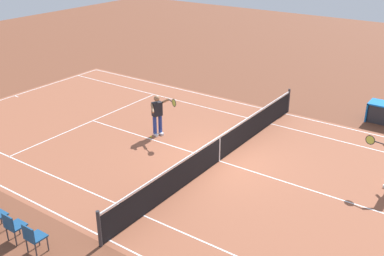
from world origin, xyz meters
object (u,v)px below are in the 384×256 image
object	(u,v)px
tennis_net	(219,149)
equipment_cart_tarped	(383,112)
spectator_chair_1	(13,225)
tennis_ball	(151,137)
spectator_chair_0	(33,237)
tennis_player_near	(158,113)

from	to	relation	value
tennis_net	equipment_cart_tarped	bearing A→B (deg)	-118.23
tennis_net	spectator_chair_1	world-z (taller)	tennis_net
tennis_ball	spectator_chair_1	distance (m)	7.22
tennis_net	tennis_ball	size ratio (longest dim) A/B	177.27
tennis_net	spectator_chair_1	size ratio (longest dim) A/B	13.30
spectator_chair_0	tennis_ball	bearing A→B (deg)	-73.43
spectator_chair_1	tennis_ball	bearing A→B (deg)	-79.77
equipment_cart_tarped	tennis_ball	bearing A→B (deg)	44.40
tennis_net	tennis_player_near	bearing A→B (deg)	-9.00
spectator_chair_0	spectator_chair_1	size ratio (longest dim) A/B	1.00
spectator_chair_1	tennis_net	bearing A→B (deg)	-105.87
equipment_cart_tarped	spectator_chair_1	bearing A→B (deg)	67.66
equipment_cart_tarped	tennis_player_near	bearing A→B (deg)	43.11
spectator_chair_1	equipment_cart_tarped	bearing A→B (deg)	-112.34
tennis_player_near	tennis_ball	xyz separation A→B (m)	(0.08, 0.37, -0.90)
tennis_player_near	tennis_ball	distance (m)	0.97
tennis_net	spectator_chair_0	distance (m)	7.06
tennis_player_near	spectator_chair_1	world-z (taller)	tennis_player_near
tennis_player_near	spectator_chair_0	distance (m)	7.75
tennis_player_near	equipment_cart_tarped	size ratio (longest dim) A/B	1.36
tennis_player_near	spectator_chair_0	bearing A→B (deg)	105.23
spectator_chair_0	equipment_cart_tarped	bearing A→B (deg)	-109.37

